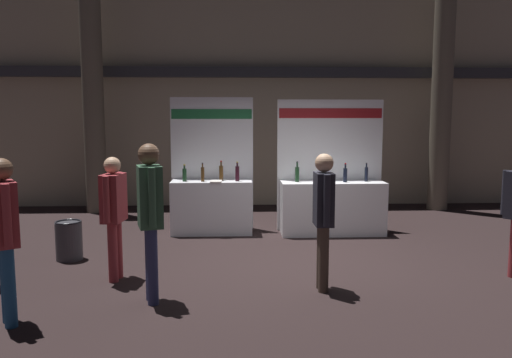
# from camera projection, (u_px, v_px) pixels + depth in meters

# --- Properties ---
(ground_plane) EXTENTS (26.41, 26.41, 0.00)m
(ground_plane) POSITION_uv_depth(u_px,v_px,m) (289.00, 261.00, 7.41)
(ground_plane) COLOR black
(hall_colonnade) EXTENTS (13.20, 1.23, 5.74)m
(hall_colonnade) POSITION_uv_depth(u_px,v_px,m) (268.00, 86.00, 11.92)
(hall_colonnade) COLOR tan
(hall_colonnade) RESTS_ON ground_plane
(exhibitor_booth_0) EXTENTS (1.53, 0.69, 2.48)m
(exhibitor_booth_0) POSITION_uv_depth(u_px,v_px,m) (212.00, 200.00, 9.23)
(exhibitor_booth_0) COLOR white
(exhibitor_booth_0) RESTS_ON ground_plane
(exhibitor_booth_1) EXTENTS (1.96, 0.66, 2.44)m
(exhibitor_booth_1) POSITION_uv_depth(u_px,v_px,m) (332.00, 201.00, 9.17)
(exhibitor_booth_1) COLOR white
(exhibitor_booth_1) RESTS_ON ground_plane
(trash_bin) EXTENTS (0.39, 0.39, 0.59)m
(trash_bin) POSITION_uv_depth(u_px,v_px,m) (69.00, 240.00, 7.48)
(trash_bin) COLOR #38383D
(trash_bin) RESTS_ON ground_plane
(visitor_0) EXTENTS (0.22, 0.50, 1.68)m
(visitor_0) POSITION_uv_depth(u_px,v_px,m) (323.00, 211.00, 6.07)
(visitor_0) COLOR #47382D
(visitor_0) RESTS_ON ground_plane
(visitor_1) EXTENTS (0.34, 0.51, 1.83)m
(visitor_1) POSITION_uv_depth(u_px,v_px,m) (150.00, 208.00, 5.65)
(visitor_1) COLOR navy
(visitor_1) RESTS_ON ground_plane
(visitor_5) EXTENTS (0.28, 0.57, 1.61)m
(visitor_5) POSITION_uv_depth(u_px,v_px,m) (114.00, 208.00, 6.47)
(visitor_5) COLOR maroon
(visitor_5) RESTS_ON ground_plane
(visitor_6) EXTENTS (0.39, 0.47, 1.71)m
(visitor_6) POSITION_uv_depth(u_px,v_px,m) (4.00, 227.00, 5.04)
(visitor_6) COLOR navy
(visitor_6) RESTS_ON ground_plane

